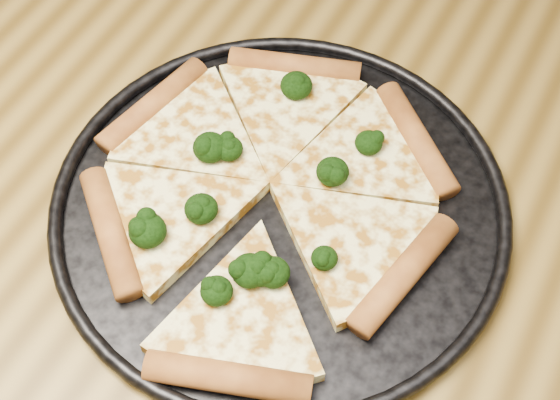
% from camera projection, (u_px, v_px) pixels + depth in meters
% --- Properties ---
extents(dining_table, '(1.20, 0.90, 0.75)m').
position_uv_depth(dining_table, '(173.00, 239.00, 0.78)').
color(dining_table, brown).
rests_on(dining_table, ground).
extents(pizza_pan, '(0.38, 0.38, 0.02)m').
position_uv_depth(pizza_pan, '(280.00, 206.00, 0.68)').
color(pizza_pan, black).
rests_on(pizza_pan, dining_table).
extents(pizza, '(0.31, 0.35, 0.02)m').
position_uv_depth(pizza, '(268.00, 190.00, 0.68)').
color(pizza, '#FFF59C').
rests_on(pizza, pizza_pan).
extents(broccoli_florets, '(0.16, 0.23, 0.02)m').
position_uv_depth(broccoli_florets, '(244.00, 204.00, 0.66)').
color(broccoli_florets, black).
rests_on(broccoli_florets, pizza).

